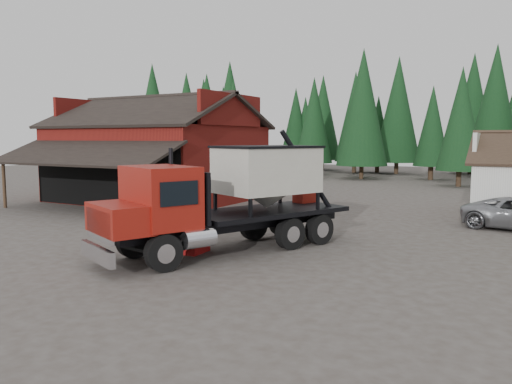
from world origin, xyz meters
The scene contains 8 objects.
ground centered at (0.00, 0.00, 0.00)m, with size 120.00×120.00×0.00m, color #453C36.
red_barn centered at (-11.00, 9.90, 2.69)m, with size 12.80×13.63×7.18m.
conifer_backdrop centered at (0.00, 42.00, 0.00)m, with size 76.00×16.00×16.00m, color #103218, non-canonical shape.
near_pine_a centered at (-22.00, 28.00, 6.39)m, with size 4.40×4.40×11.40m.
near_pine_b centered at (6.00, 30.00, 5.89)m, with size 3.96×3.96×10.40m.
near_pine_d centered at (-4.00, 34.00, 7.39)m, with size 5.28×5.28×13.40m.
feed_truck centered at (1.88, -1.21, 2.13)m, with size 6.51×10.30×4.55m.
equip_box centered at (0.87, -2.09, 0.30)m, with size 0.70×1.10×0.60m, color maroon.
Camera 1 is at (11.66, -16.80, 4.21)m, focal length 35.00 mm.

